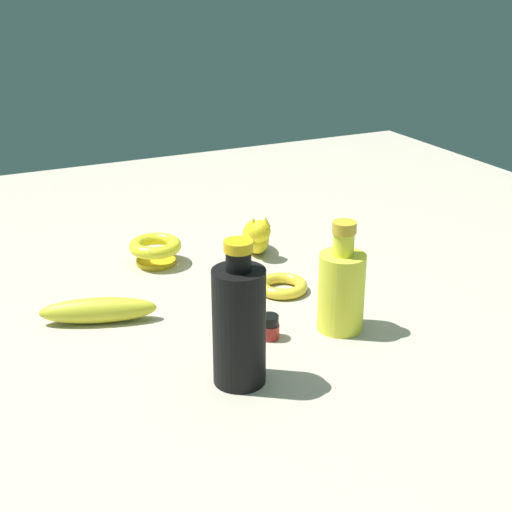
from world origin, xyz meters
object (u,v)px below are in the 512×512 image
object	(u,v)px
bottle_tall	(239,323)
bowl	(155,249)
bangle	(282,286)
cat_figurine	(256,235)
nail_polish_jar	(269,327)
bottle_short	(341,288)
banana	(98,310)

from	to	relation	value
bottle_tall	bowl	bearing A→B (deg)	86.33
bangle	cat_figurine	world-z (taller)	cat_figurine
bangle	bottle_tall	world-z (taller)	bottle_tall
nail_polish_jar	bottle_short	bearing A→B (deg)	-10.15
bangle	bottle_short	xyz separation A→B (m)	(0.02, -0.17, 0.06)
bangle	nail_polish_jar	xyz separation A→B (m)	(-0.10, -0.15, 0.01)
bowl	bottle_short	size ratio (longest dim) A/B	0.56
banana	bottle_short	bearing A→B (deg)	170.05
banana	bangle	bearing A→B (deg)	-165.55
banana	bottle_short	size ratio (longest dim) A/B	1.05
bangle	nail_polish_jar	size ratio (longest dim) A/B	2.35
cat_figurine	bottle_short	world-z (taller)	bottle_short
cat_figurine	bottle_short	bearing A→B (deg)	-93.14
nail_polish_jar	bowl	world-z (taller)	bowl
cat_figurine	bottle_tall	world-z (taller)	bottle_tall
bottle_short	bottle_tall	xyz separation A→B (m)	(-0.21, -0.07, 0.02)
cat_figurine	banana	xyz separation A→B (m)	(-0.37, -0.16, -0.02)
bangle	bowl	xyz separation A→B (m)	(-0.17, 0.22, 0.02)
cat_figurine	banana	distance (m)	0.40
bottle_tall	bottle_short	bearing A→B (deg)	19.12
cat_figurine	bowl	xyz separation A→B (m)	(-0.20, 0.04, -0.01)
banana	bowl	bearing A→B (deg)	-111.17
banana	bottle_tall	world-z (taller)	bottle_tall
nail_polish_jar	banana	distance (m)	0.29
bowl	bangle	bearing A→B (deg)	-53.29
bowl	bottle_short	bearing A→B (deg)	-64.68
bowl	bottle_tall	size ratio (longest dim) A/B	0.48
bottle_short	nail_polish_jar	bearing A→B (deg)	169.85
bottle_tall	nail_polish_jar	bearing A→B (deg)	45.09
cat_figurine	bottle_tall	bearing A→B (deg)	-118.61
bowl	bottle_tall	bearing A→B (deg)	-93.67
banana	bottle_short	world-z (taller)	bottle_short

